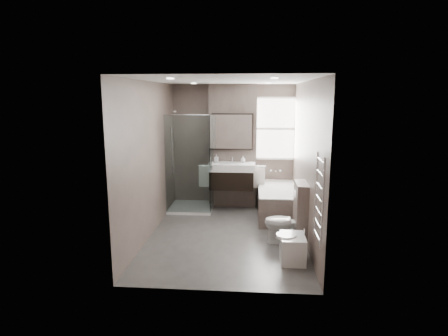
# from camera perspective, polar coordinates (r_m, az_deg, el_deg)

# --- Properties ---
(room) EXTENTS (2.70, 3.90, 2.70)m
(room) POSITION_cam_1_polar(r_m,az_deg,el_deg) (6.22, 0.46, 1.13)
(room) COLOR #474441
(room) RESTS_ON ground
(vanity_pier) EXTENTS (1.00, 0.25, 2.60)m
(vanity_pier) POSITION_cam_1_polar(r_m,az_deg,el_deg) (7.97, 1.35, 3.31)
(vanity_pier) COLOR #5D5049
(vanity_pier) RESTS_ON ground
(vanity) EXTENTS (0.95, 0.47, 0.66)m
(vanity) POSITION_cam_1_polar(r_m,az_deg,el_deg) (7.73, 1.19, -1.15)
(vanity) COLOR black
(vanity) RESTS_ON vanity_pier
(mirror_cabinet) EXTENTS (0.86, 0.08, 0.76)m
(mirror_cabinet) POSITION_cam_1_polar(r_m,az_deg,el_deg) (7.77, 1.30, 5.56)
(mirror_cabinet) COLOR black
(mirror_cabinet) RESTS_ON vanity_pier
(towel_left) EXTENTS (0.24, 0.06, 0.44)m
(towel_left) POSITION_cam_1_polar(r_m,az_deg,el_deg) (7.76, -2.95, -1.26)
(towel_left) COLOR silver
(towel_left) RESTS_ON vanity_pier
(towel_right) EXTENTS (0.24, 0.06, 0.44)m
(towel_right) POSITION_cam_1_polar(r_m,az_deg,el_deg) (7.70, 5.35, -1.40)
(towel_right) COLOR silver
(towel_right) RESTS_ON vanity_pier
(shower_enclosure) EXTENTS (0.90, 0.90, 2.00)m
(shower_enclosure) POSITION_cam_1_polar(r_m,az_deg,el_deg) (7.79, -4.38, -2.97)
(shower_enclosure) COLOR white
(shower_enclosure) RESTS_ON ground
(bathtub) EXTENTS (0.75, 1.60, 0.57)m
(bathtub) POSITION_cam_1_polar(r_m,az_deg,el_deg) (7.52, 8.12, -4.95)
(bathtub) COLOR #5D5049
(bathtub) RESTS_ON ground
(window) EXTENTS (0.98, 0.06, 1.33)m
(window) POSITION_cam_1_polar(r_m,az_deg,el_deg) (8.04, 7.86, 5.96)
(window) COLOR white
(window) RESTS_ON room
(toilet) EXTENTS (0.68, 0.41, 0.68)m
(toilet) POSITION_cam_1_polar(r_m,az_deg,el_deg) (6.20, 9.33, -8.22)
(toilet) COLOR white
(toilet) RESTS_ON ground
(cistern_box) EXTENTS (0.19, 0.55, 1.00)m
(cistern_box) POSITION_cam_1_polar(r_m,az_deg,el_deg) (6.20, 11.57, -6.73)
(cistern_box) COLOR #5D5049
(cistern_box) RESTS_ON ground
(bidet) EXTENTS (0.41, 0.48, 0.50)m
(bidet) POSITION_cam_1_polar(r_m,az_deg,el_deg) (5.61, 10.34, -11.85)
(bidet) COLOR white
(bidet) RESTS_ON ground
(towel_radiator) EXTENTS (0.03, 0.49, 1.10)m
(towel_radiator) POSITION_cam_1_polar(r_m,az_deg,el_deg) (4.76, 14.30, -4.54)
(towel_radiator) COLOR silver
(towel_radiator) RESTS_ON room
(soap_bottle_a) EXTENTS (0.08, 0.08, 0.17)m
(soap_bottle_a) POSITION_cam_1_polar(r_m,az_deg,el_deg) (7.73, -1.18, 1.46)
(soap_bottle_a) COLOR white
(soap_bottle_a) RESTS_ON vanity
(soap_bottle_b) EXTENTS (0.10, 0.10, 0.13)m
(soap_bottle_b) POSITION_cam_1_polar(r_m,az_deg,el_deg) (7.78, 2.90, 1.36)
(soap_bottle_b) COLOR white
(soap_bottle_b) RESTS_ON vanity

